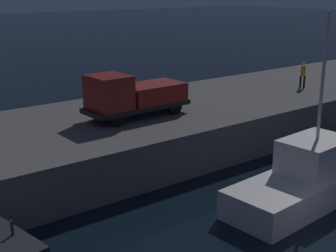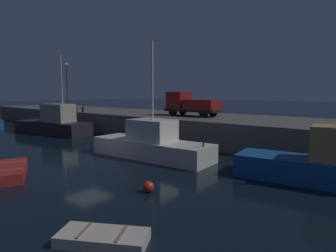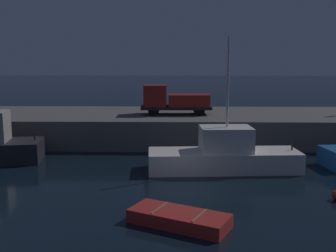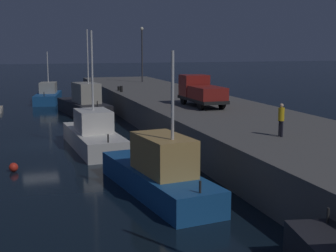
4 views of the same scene
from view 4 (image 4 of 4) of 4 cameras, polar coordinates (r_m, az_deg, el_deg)
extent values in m
plane|color=black|center=(35.51, -15.01, -2.15)|extent=(320.00, 320.00, 0.00)
cube|color=#5B5956|center=(38.20, 5.17, 0.64)|extent=(76.59, 9.88, 2.22)
cube|color=#195193|center=(23.10, -1.34, -6.53)|extent=(9.45, 3.69, 1.19)
cube|color=tan|center=(22.07, -0.56, -3.38)|extent=(3.75, 2.38, 1.72)
cylinder|color=silver|center=(20.76, 0.54, 3.61)|extent=(0.14, 0.14, 3.87)
cylinder|color=#262626|center=(19.22, 3.84, -7.24)|extent=(0.10, 0.10, 0.50)
cylinder|color=#262626|center=(16.52, 18.47, -10.04)|extent=(0.10, 0.10, 0.50)
cube|color=#232328|center=(49.81, -10.01, 2.10)|extent=(10.02, 4.44, 1.36)
cube|color=#ADA899|center=(48.59, -9.69, 3.91)|extent=(3.67, 2.60, 1.97)
cylinder|color=silver|center=(47.64, -9.53, 8.13)|extent=(0.14, 0.14, 5.20)
cylinder|color=#262626|center=(45.48, -8.40, 2.63)|extent=(0.10, 0.10, 0.50)
cube|color=#195193|center=(61.34, -14.06, 3.25)|extent=(8.42, 4.03, 1.17)
cube|color=#ADA899|center=(61.79, -14.05, 4.45)|extent=(3.15, 2.39, 1.31)
cylinder|color=silver|center=(61.90, -14.11, 6.82)|extent=(0.14, 0.14, 3.79)
cylinder|color=#262626|center=(57.59, -14.52, 3.68)|extent=(0.10, 0.10, 0.50)
cube|color=silver|center=(33.28, -8.85, -1.63)|extent=(9.21, 3.24, 1.22)
cube|color=silver|center=(32.95, -8.87, 0.62)|extent=(3.18, 2.33, 1.46)
cylinder|color=silver|center=(32.56, -9.01, 6.49)|extent=(0.14, 0.14, 5.29)
cylinder|color=#262626|center=(29.13, -7.13, -1.46)|extent=(0.10, 0.10, 0.50)
sphere|color=red|center=(28.32, -17.88, -4.68)|extent=(0.51, 0.51, 0.51)
cylinder|color=#38383D|center=(63.70, -3.10, 8.27)|extent=(0.20, 0.20, 6.77)
sphere|color=#F9EFCC|center=(63.72, -3.13, 11.47)|extent=(0.44, 0.44, 0.44)
cylinder|color=black|center=(39.47, 1.87, 3.25)|extent=(0.91, 0.30, 0.90)
cylinder|color=black|center=(40.11, 4.21, 3.33)|extent=(0.91, 0.30, 0.90)
cylinder|color=black|center=(36.08, 3.92, 2.64)|extent=(0.91, 0.30, 0.90)
cylinder|color=black|center=(36.78, 6.43, 2.73)|extent=(0.91, 0.30, 0.90)
cube|color=black|center=(38.08, 4.07, 3.19)|extent=(5.77, 2.19, 0.25)
cube|color=maroon|center=(39.57, 3.13, 4.86)|extent=(1.87, 2.11, 1.71)
cube|color=maroon|center=(37.08, 4.70, 3.94)|extent=(3.36, 2.14, 0.95)
cylinder|color=black|center=(25.96, 13.36, -0.36)|extent=(0.14, 0.14, 0.84)
cylinder|color=black|center=(26.27, 13.14, -0.24)|extent=(0.14, 0.14, 0.84)
cylinder|color=yellow|center=(25.99, 13.31, 1.37)|extent=(0.39, 0.39, 0.70)
sphere|color=beige|center=(25.93, 13.35, 2.40)|extent=(0.20, 0.20, 0.20)
cylinder|color=black|center=(50.25, -5.56, 4.40)|extent=(0.28, 0.28, 0.63)
cylinder|color=black|center=(51.77, -5.87, 4.45)|extent=(0.28, 0.28, 0.46)
camera|label=1|loc=(49.52, -25.64, 10.80)|focal=51.37mm
camera|label=2|loc=(21.14, -43.75, 0.07)|focal=30.41mm
camera|label=3|loc=(39.94, -46.08, 6.06)|focal=42.97mm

